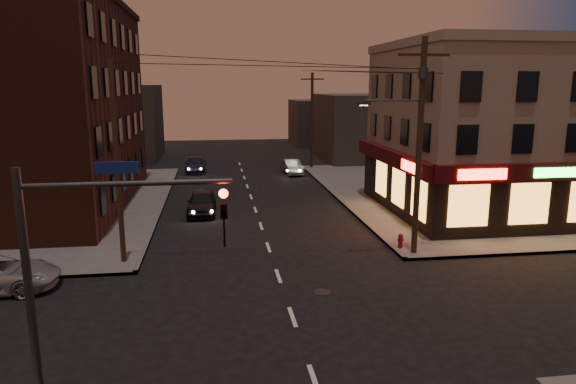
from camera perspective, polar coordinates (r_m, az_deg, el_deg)
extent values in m
plane|color=black|center=(18.66, 0.49, -13.72)|extent=(120.00, 120.00, 0.00)
cube|color=#514F4C|center=(41.91, 21.33, 0.06)|extent=(24.00, 28.00, 0.15)
cube|color=gray|center=(35.51, 23.45, 6.20)|extent=(15.00, 12.00, 10.00)
cube|color=gray|center=(35.47, 24.17, 14.65)|extent=(15.20, 12.20, 0.50)
cube|color=black|center=(31.12, 28.63, -1.12)|extent=(15.12, 0.25, 3.40)
cube|color=black|center=(32.71, 11.78, 0.67)|extent=(0.25, 12.12, 3.40)
cube|color=#3C090C|center=(30.57, 29.30, 2.05)|extent=(15.60, 0.50, 0.90)
cube|color=#3C090C|center=(32.32, 11.42, 3.79)|extent=(0.50, 12.60, 0.90)
cube|color=#FF140C|center=(27.44, 20.81, 1.84)|extent=(2.60, 0.06, 0.55)
cube|color=#26FF3F|center=(29.58, 27.61, 1.94)|extent=(2.40, 0.06, 0.50)
cube|color=#FF140C|center=(28.71, 13.43, 2.70)|extent=(0.06, 2.60, 0.55)
cube|color=#FF9E38|center=(30.62, 27.91, -1.04)|extent=(12.40, 0.08, 2.20)
cube|color=#FF9E38|center=(31.72, 12.15, 0.49)|extent=(0.08, 8.40, 2.20)
cube|color=#441D15|center=(37.60, -27.06, 8.44)|extent=(12.00, 20.00, 13.00)
cube|color=#3F3D3A|center=(57.27, 8.66, 7.17)|extent=(10.00, 12.00, 7.00)
cube|color=#3F3D3A|center=(59.69, -18.45, 7.36)|extent=(9.00, 10.00, 8.00)
cube|color=#3F3D3A|center=(70.34, 3.76, 7.72)|extent=(8.00, 8.00, 6.00)
cylinder|color=#382619|center=(24.48, 14.36, 4.67)|extent=(0.28, 0.28, 10.00)
cube|color=#382619|center=(24.34, 14.88, 14.52)|extent=(2.40, 0.12, 0.12)
cylinder|color=#333538|center=(24.32, 14.78, 12.64)|extent=(0.44, 0.44, 0.50)
cylinder|color=#333538|center=(23.85, 11.71, 9.92)|extent=(2.60, 0.10, 0.10)
cube|color=#333538|center=(23.42, 8.43, 9.76)|extent=(0.60, 0.25, 0.18)
cube|color=#FFD88C|center=(23.42, 8.42, 9.52)|extent=(0.35, 0.15, 0.04)
cylinder|color=#382619|center=(49.64, 2.67, 7.92)|extent=(0.26, 0.26, 9.00)
cylinder|color=#382619|center=(23.76, -18.44, 3.01)|extent=(0.24, 0.24, 9.00)
cylinder|color=#333538|center=(12.71, -26.62, -11.94)|extent=(0.18, 0.18, 6.40)
cylinder|color=#333538|center=(11.37, -17.37, 0.88)|extent=(4.40, 0.12, 0.12)
imported|color=black|center=(11.33, -7.18, -1.29)|extent=(0.16, 0.20, 1.00)
sphere|color=#FF0C05|center=(11.15, -7.20, -0.18)|extent=(0.20, 0.20, 0.20)
cube|color=navy|center=(11.35, -18.47, 2.59)|extent=(0.90, 0.05, 0.25)
imported|color=black|center=(32.94, -9.55, -1.13)|extent=(1.90, 4.42, 1.49)
imported|color=slate|center=(47.03, 0.45, 2.82)|extent=(1.74, 4.14, 1.33)
imported|color=black|center=(49.00, -10.21, 3.02)|extent=(1.97, 4.73, 1.37)
cylinder|color=maroon|center=(26.00, 12.38, -5.45)|extent=(0.23, 0.23, 0.59)
sphere|color=maroon|center=(25.90, 12.41, -4.76)|extent=(0.24, 0.24, 0.24)
cylinder|color=maroon|center=(25.96, 12.39, -5.20)|extent=(0.32, 0.13, 0.12)
cylinder|color=maroon|center=(25.96, 12.39, -5.20)|extent=(0.13, 0.32, 0.12)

